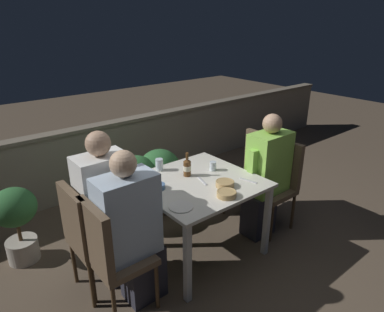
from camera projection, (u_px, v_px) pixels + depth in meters
The scene contains 23 objects.
ground_plane at pixel (197, 250), 3.37m from camera, with size 16.00×16.00×0.00m, color brown.
parapet_wall at pixel (109, 155), 4.50m from camera, with size 9.00×0.18×0.89m.
dining_table at pixel (197, 189), 3.12m from camera, with size 1.05×1.00×0.75m.
planter_hedge at pixel (136, 184), 3.79m from camera, with size 1.14×0.47×0.74m.
chair_left_near at pixel (109, 250), 2.45m from camera, with size 0.42×0.42×0.96m.
person_blue_shirt at pixel (132, 231), 2.54m from camera, with size 0.50×0.26×1.30m.
chair_left_far at pixel (87, 232), 2.67m from camera, with size 0.42×0.42×0.96m.
person_white_polo at pixel (109, 210), 2.74m from camera, with size 0.48×0.26×1.36m.
chair_right_near at pixel (278, 177), 3.59m from camera, with size 0.42×0.42×0.96m.
person_green_blouse at pixel (266, 176), 3.44m from camera, with size 0.50×0.26×1.28m.
chair_right_far at pixel (255, 167), 3.83m from camera, with size 0.42×0.42×0.96m.
beer_bottle at pixel (187, 167), 3.16m from camera, with size 0.07×0.07×0.23m.
plate_0 at pixel (181, 207), 2.65m from camera, with size 0.19×0.19×0.01m.
bowl_0 at pixel (227, 193), 2.81m from camera, with size 0.16×0.16×0.05m.
bowl_1 at pixel (225, 183), 2.98m from camera, with size 0.16×0.16×0.05m.
bowl_2 at pixel (158, 186), 2.94m from camera, with size 0.12×0.12×0.04m.
glass_cup_0 at pixel (159, 165), 3.29m from camera, with size 0.07×0.07×0.12m.
glass_cup_1 at pixel (133, 178), 3.03m from camera, with size 0.06×0.06×0.11m.
glass_cup_2 at pixel (139, 171), 3.17m from camera, with size 0.08×0.08×0.10m.
glass_cup_3 at pixel (213, 166), 3.29m from camera, with size 0.06×0.06×0.09m.
fork_0 at pixel (248, 180), 3.09m from camera, with size 0.06×0.17×0.01m.
fork_1 at pixel (202, 181), 3.08m from camera, with size 0.07×0.17×0.01m.
potted_plant at pixel (16, 218), 3.07m from camera, with size 0.39×0.39×0.74m.
Camera 1 is at (-1.80, -2.13, 2.11)m, focal length 32.00 mm.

